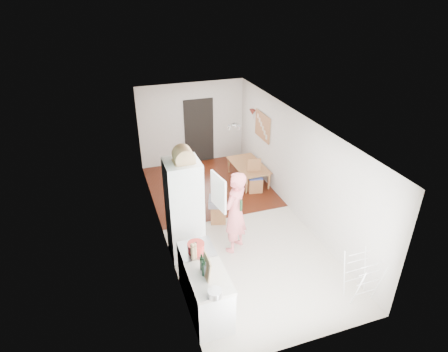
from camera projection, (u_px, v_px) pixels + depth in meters
room_shell at (232, 175)px, 8.28m from camera, size 3.20×7.00×2.50m
floor at (231, 222)px, 8.87m from camera, size 3.20×7.00×0.01m
wood_floor_overlay at (209, 186)px, 10.41m from camera, size 3.20×3.30×0.01m
sage_wall_panel at (180, 213)px, 5.88m from camera, size 0.02×3.00×1.30m
tile_splashback at (191, 270)px, 5.75m from camera, size 0.02×1.90×0.50m
doorway_recess at (199, 131)px, 11.37m from camera, size 0.90×0.04×2.00m
base_cabinet at (210, 300)px, 6.16m from camera, size 0.60×0.90×0.86m
worktop at (209, 279)px, 5.95m from camera, size 0.62×0.92×0.06m
range_cooker at (198, 269)px, 6.79m from camera, size 0.60×0.60×0.88m
cooker_top at (197, 249)px, 6.57m from camera, size 0.60×0.60×0.04m
fridge_housing at (184, 211)px, 7.35m from camera, size 0.66×0.66×2.15m
fridge_door at (218, 192)px, 7.05m from camera, size 0.14×0.56×0.70m
fridge_interior at (199, 187)px, 7.22m from camera, size 0.02×0.52×0.66m
pinboard at (263, 126)px, 10.18m from camera, size 0.03×0.90×0.70m
pinboard_frame at (262, 126)px, 10.18m from camera, size 0.00×0.94×0.74m
wall_sconce at (252, 112)px, 10.62m from camera, size 0.18×0.18×0.16m
person at (235, 206)px, 7.52m from camera, size 0.93×0.89×2.13m
dining_table at (249, 174)px, 10.59m from camera, size 0.72×1.25×0.43m
dining_chair at (255, 176)px, 9.97m from camera, size 0.43×0.43×0.88m
stool at (218, 213)px, 8.80m from camera, size 0.44×0.44×0.46m
grey_drape at (217, 201)px, 8.65m from camera, size 0.51×0.51×0.18m
drying_rack at (362, 278)px, 6.58m from camera, size 0.47×0.42×0.90m
bread_bin at (183, 157)px, 6.79m from camera, size 0.47×0.45×0.21m
red_casserole at (196, 248)px, 6.45m from camera, size 0.31×0.31×0.18m
steel_pan at (215, 293)px, 5.56m from camera, size 0.27×0.27×0.11m
held_bottle at (241, 205)px, 7.35m from camera, size 0.05×0.05×0.25m
bottle_a at (204, 268)px, 5.91m from camera, size 0.07×0.07×0.28m
bottle_b at (202, 263)px, 6.03m from camera, size 0.06×0.06×0.25m
bottle_c at (206, 270)px, 5.92m from camera, size 0.10×0.10×0.22m
pepper_mill_front at (193, 253)px, 6.27m from camera, size 0.08×0.08×0.24m
pepper_mill_back at (195, 252)px, 6.30m from camera, size 0.08×0.08×0.24m
chopping_boards at (206, 267)px, 5.86m from camera, size 0.13×0.28×0.38m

